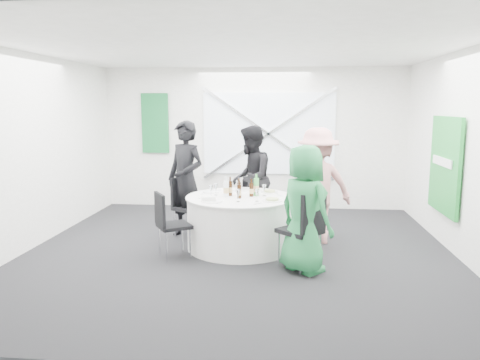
# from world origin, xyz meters

# --- Properties ---
(floor) EXTENTS (6.00, 6.00, 0.00)m
(floor) POSITION_xyz_m (0.00, 0.00, 0.00)
(floor) COLOR black
(floor) RESTS_ON ground
(ceiling) EXTENTS (6.00, 6.00, 0.00)m
(ceiling) POSITION_xyz_m (0.00, 0.00, 2.80)
(ceiling) COLOR silver
(ceiling) RESTS_ON wall_back
(wall_back) EXTENTS (6.00, 0.00, 6.00)m
(wall_back) POSITION_xyz_m (0.00, 3.00, 1.40)
(wall_back) COLOR silver
(wall_back) RESTS_ON floor
(wall_front) EXTENTS (6.00, 0.00, 6.00)m
(wall_front) POSITION_xyz_m (0.00, -3.00, 1.40)
(wall_front) COLOR silver
(wall_front) RESTS_ON floor
(wall_left) EXTENTS (0.00, 6.00, 6.00)m
(wall_left) POSITION_xyz_m (-3.00, 0.00, 1.40)
(wall_left) COLOR silver
(wall_left) RESTS_ON floor
(wall_right) EXTENTS (0.00, 6.00, 6.00)m
(wall_right) POSITION_xyz_m (3.00, 0.00, 1.40)
(wall_right) COLOR silver
(wall_right) RESTS_ON floor
(window_panel) EXTENTS (2.60, 0.03, 1.60)m
(window_panel) POSITION_xyz_m (0.30, 2.96, 1.50)
(window_panel) COLOR silver
(window_panel) RESTS_ON wall_back
(window_brace_a) EXTENTS (2.63, 0.05, 1.84)m
(window_brace_a) POSITION_xyz_m (0.30, 2.92, 1.50)
(window_brace_a) COLOR silver
(window_brace_a) RESTS_ON window_panel
(window_brace_b) EXTENTS (2.63, 0.05, 1.84)m
(window_brace_b) POSITION_xyz_m (0.30, 2.92, 1.50)
(window_brace_b) COLOR silver
(window_brace_b) RESTS_ON window_panel
(green_banner) EXTENTS (0.55, 0.04, 1.20)m
(green_banner) POSITION_xyz_m (-2.00, 2.95, 1.70)
(green_banner) COLOR #13602C
(green_banner) RESTS_ON wall_back
(green_sign) EXTENTS (0.05, 1.20, 1.40)m
(green_sign) POSITION_xyz_m (2.94, 0.60, 1.20)
(green_sign) COLOR #198D2E
(green_sign) RESTS_ON wall_right
(banquet_table) EXTENTS (1.56, 1.56, 0.76)m
(banquet_table) POSITION_xyz_m (0.00, 0.20, 0.38)
(banquet_table) COLOR silver
(banquet_table) RESTS_ON floor
(chair_back) EXTENTS (0.40, 0.41, 0.82)m
(chair_back) POSITION_xyz_m (0.09, 1.28, 0.48)
(chair_back) COLOR black
(chair_back) RESTS_ON floor
(chair_back_left) EXTENTS (0.59, 0.59, 0.94)m
(chair_back_left) POSITION_xyz_m (-0.91, 0.75, 0.55)
(chair_back_left) COLOR black
(chair_back_left) RESTS_ON floor
(chair_back_right) EXTENTS (0.52, 0.52, 0.86)m
(chair_back_right) POSITION_xyz_m (0.97, 0.65, 0.50)
(chair_back_right) COLOR black
(chair_back_right) RESTS_ON floor
(chair_front_right) EXTENTS (0.65, 0.65, 1.01)m
(chair_front_right) POSITION_xyz_m (0.91, -0.66, 0.59)
(chair_front_right) COLOR black
(chair_front_right) RESTS_ON floor
(chair_front_left) EXTENTS (0.57, 0.56, 0.90)m
(chair_front_left) POSITION_xyz_m (-0.92, -0.36, 0.53)
(chair_front_left) COLOR black
(chair_front_left) RESTS_ON floor
(person_man_back_left) EXTENTS (0.80, 0.71, 1.83)m
(person_man_back_left) POSITION_xyz_m (-0.91, 0.73, 0.91)
(person_man_back_left) COLOR black
(person_man_back_left) RESTS_ON floor
(person_man_back) EXTENTS (0.53, 0.88, 1.73)m
(person_man_back) POSITION_xyz_m (0.08, 1.21, 0.87)
(person_man_back) COLOR black
(person_man_back) RESTS_ON floor
(person_woman_pink) EXTENTS (1.23, 0.85, 1.74)m
(person_woman_pink) POSITION_xyz_m (1.12, 0.58, 0.87)
(person_woman_pink) COLOR #D18887
(person_woman_pink) RESTS_ON floor
(person_woman_green) EXTENTS (0.90, 0.91, 1.59)m
(person_woman_green) POSITION_xyz_m (0.88, -0.70, 0.79)
(person_woman_green) COLOR #227E42
(person_woman_green) RESTS_ON floor
(plate_back) EXTENTS (0.29, 0.29, 0.01)m
(plate_back) POSITION_xyz_m (-0.06, 0.72, 0.77)
(plate_back) COLOR white
(plate_back) RESTS_ON banquet_table
(plate_back_left) EXTENTS (0.25, 0.25, 0.01)m
(plate_back_left) POSITION_xyz_m (-0.47, 0.49, 0.77)
(plate_back_left) COLOR white
(plate_back_left) RESTS_ON banquet_table
(plate_back_right) EXTENTS (0.26, 0.26, 0.04)m
(plate_back_right) POSITION_xyz_m (0.41, 0.54, 0.78)
(plate_back_right) COLOR white
(plate_back_right) RESTS_ON banquet_table
(plate_front_right) EXTENTS (0.27, 0.27, 0.04)m
(plate_front_right) POSITION_xyz_m (0.47, -0.09, 0.78)
(plate_front_right) COLOR white
(plate_front_right) RESTS_ON banquet_table
(plate_front_left) EXTENTS (0.29, 0.29, 0.01)m
(plate_front_left) POSITION_xyz_m (-0.35, -0.20, 0.77)
(plate_front_left) COLOR white
(plate_front_left) RESTS_ON banquet_table
(napkin) EXTENTS (0.21, 0.17, 0.05)m
(napkin) POSITION_xyz_m (-0.39, -0.19, 0.80)
(napkin) COLOR silver
(napkin) RESTS_ON plate_front_left
(beer_bottle_a) EXTENTS (0.06, 0.06, 0.28)m
(beer_bottle_a) POSITION_xyz_m (-0.15, 0.24, 0.87)
(beer_bottle_a) COLOR #351B09
(beer_bottle_a) RESTS_ON banquet_table
(beer_bottle_b) EXTENTS (0.06, 0.06, 0.26)m
(beer_bottle_b) POSITION_xyz_m (-0.02, 0.27, 0.86)
(beer_bottle_b) COLOR #351B09
(beer_bottle_b) RESTS_ON banquet_table
(beer_bottle_c) EXTENTS (0.06, 0.06, 0.26)m
(beer_bottle_c) POSITION_xyz_m (0.16, 0.22, 0.86)
(beer_bottle_c) COLOR #351B09
(beer_bottle_c) RESTS_ON banquet_table
(beer_bottle_d) EXTENTS (0.06, 0.06, 0.26)m
(beer_bottle_d) POSITION_xyz_m (0.00, 0.06, 0.86)
(beer_bottle_d) COLOR #351B09
(beer_bottle_d) RESTS_ON banquet_table
(green_water_bottle) EXTENTS (0.08, 0.08, 0.32)m
(green_water_bottle) POSITION_xyz_m (0.23, 0.28, 0.89)
(green_water_bottle) COLOR green
(green_water_bottle) RESTS_ON banquet_table
(clear_water_bottle) EXTENTS (0.08, 0.08, 0.29)m
(clear_water_bottle) POSITION_xyz_m (-0.20, 0.18, 0.87)
(clear_water_bottle) COLOR white
(clear_water_bottle) RESTS_ON banquet_table
(wine_glass_a) EXTENTS (0.07, 0.07, 0.17)m
(wine_glass_a) POSITION_xyz_m (0.26, -0.12, 0.88)
(wine_glass_a) COLOR white
(wine_glass_a) RESTS_ON banquet_table
(wine_glass_b) EXTENTS (0.07, 0.07, 0.17)m
(wine_glass_b) POSITION_xyz_m (0.34, 0.28, 0.88)
(wine_glass_b) COLOR white
(wine_glass_b) RESTS_ON banquet_table
(wine_glass_c) EXTENTS (0.07, 0.07, 0.17)m
(wine_glass_c) POSITION_xyz_m (0.01, -0.18, 0.88)
(wine_glass_c) COLOR white
(wine_glass_c) RESTS_ON banquet_table
(wine_glass_d) EXTENTS (0.07, 0.07, 0.17)m
(wine_glass_d) POSITION_xyz_m (-0.41, 0.13, 0.88)
(wine_glass_d) COLOR white
(wine_glass_d) RESTS_ON banquet_table
(wine_glass_e) EXTENTS (0.07, 0.07, 0.17)m
(wine_glass_e) POSITION_xyz_m (-0.36, 0.27, 0.88)
(wine_glass_e) COLOR white
(wine_glass_e) RESTS_ON banquet_table
(fork_a) EXTENTS (0.11, 0.12, 0.01)m
(fork_a) POSITION_xyz_m (0.28, -0.30, 0.76)
(fork_a) COLOR silver
(fork_a) RESTS_ON banquet_table
(knife_a) EXTENTS (0.12, 0.12, 0.01)m
(knife_a) POSITION_xyz_m (0.51, -0.06, 0.76)
(knife_a) COLOR silver
(knife_a) RESTS_ON banquet_table
(fork_b) EXTENTS (0.15, 0.03, 0.01)m
(fork_b) POSITION_xyz_m (0.22, 0.73, 0.76)
(fork_b) COLOR silver
(fork_b) RESTS_ON banquet_table
(knife_b) EXTENTS (0.15, 0.03, 0.01)m
(knife_b) POSITION_xyz_m (-0.22, 0.73, 0.76)
(knife_b) COLOR silver
(knife_b) RESTS_ON banquet_table
(fork_c) EXTENTS (0.09, 0.14, 0.01)m
(fork_c) POSITION_xyz_m (-0.38, 0.63, 0.76)
(fork_c) COLOR silver
(fork_c) RESTS_ON banquet_table
(knife_c) EXTENTS (0.10, 0.13, 0.01)m
(knife_c) POSITION_xyz_m (-0.55, 0.37, 0.76)
(knife_c) COLOR silver
(knife_c) RESTS_ON banquet_table
(fork_d) EXTENTS (0.09, 0.14, 0.01)m
(fork_d) POSITION_xyz_m (0.56, 0.32, 0.76)
(fork_d) COLOR silver
(fork_d) RESTS_ON banquet_table
(knife_d) EXTENTS (0.10, 0.13, 0.01)m
(knife_d) POSITION_xyz_m (0.36, 0.65, 0.76)
(knife_d) COLOR silver
(knife_d) RESTS_ON banquet_table
(fork_e) EXTENTS (0.11, 0.12, 0.01)m
(fork_e) POSITION_xyz_m (-0.52, -0.05, 0.76)
(fork_e) COLOR silver
(fork_e) RESTS_ON banquet_table
(knife_e) EXTENTS (0.12, 0.12, 0.01)m
(knife_e) POSITION_xyz_m (-0.26, -0.31, 0.76)
(knife_e) COLOR silver
(knife_e) RESTS_ON banquet_table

